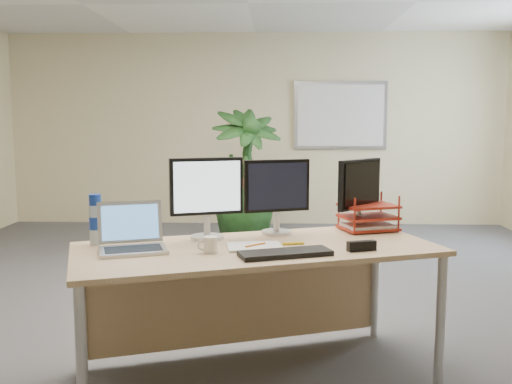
{
  "coord_description": "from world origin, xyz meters",
  "views": [
    {
      "loc": [
        0.31,
        -4.13,
        1.5
      ],
      "look_at": [
        0.14,
        0.35,
        0.93
      ],
      "focal_mm": 40.0,
      "sensor_mm": 36.0,
      "label": 1
    }
  ],
  "objects_px": {
    "floor_plant": "(245,184)",
    "monitor_right": "(277,192)",
    "desk": "(251,270)",
    "monitor_left": "(207,193)",
    "laptop": "(132,239)"
  },
  "relations": [
    {
      "from": "floor_plant",
      "to": "monitor_left",
      "type": "xyz_separation_m",
      "value": [
        -0.05,
        -3.25,
        0.31
      ]
    },
    {
      "from": "floor_plant",
      "to": "monitor_right",
      "type": "xyz_separation_m",
      "value": [
        0.37,
        -3.08,
        0.3
      ]
    },
    {
      "from": "floor_plant",
      "to": "monitor_right",
      "type": "height_order",
      "value": "floor_plant"
    },
    {
      "from": "monitor_left",
      "to": "laptop",
      "type": "relative_size",
      "value": 1.11
    },
    {
      "from": "floor_plant",
      "to": "monitor_right",
      "type": "relative_size",
      "value": 3.2
    },
    {
      "from": "laptop",
      "to": "floor_plant",
      "type": "bearing_deg",
      "value": 83.1
    },
    {
      "from": "floor_plant",
      "to": "monitor_left",
      "type": "relative_size",
      "value": 3.06
    },
    {
      "from": "desk",
      "to": "laptop",
      "type": "height_order",
      "value": "laptop"
    },
    {
      "from": "monitor_right",
      "to": "laptop",
      "type": "xyz_separation_m",
      "value": [
        -0.8,
        -0.46,
        -0.21
      ]
    },
    {
      "from": "desk",
      "to": "laptop",
      "type": "xyz_separation_m",
      "value": [
        -0.65,
        -0.21,
        0.23
      ]
    },
    {
      "from": "floor_plant",
      "to": "laptop",
      "type": "xyz_separation_m",
      "value": [
        -0.43,
        -3.55,
        0.09
      ]
    },
    {
      "from": "desk",
      "to": "monitor_right",
      "type": "distance_m",
      "value": 0.53
    },
    {
      "from": "desk",
      "to": "floor_plant",
      "type": "bearing_deg",
      "value": 93.81
    },
    {
      "from": "desk",
      "to": "monitor_right",
      "type": "relative_size",
      "value": 4.7
    },
    {
      "from": "monitor_right",
      "to": "laptop",
      "type": "height_order",
      "value": "monitor_right"
    }
  ]
}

